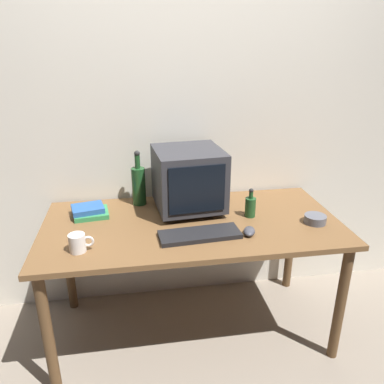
{
  "coord_description": "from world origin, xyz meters",
  "views": [
    {
      "loc": [
        -0.3,
        -1.89,
        1.7
      ],
      "look_at": [
        0.0,
        0.0,
        0.93
      ],
      "focal_mm": 35.55,
      "sensor_mm": 36.0,
      "label": 1
    }
  ],
  "objects_px": {
    "crt_monitor": "(189,179)",
    "bottle_short": "(250,206)",
    "bottle_tall": "(139,184)",
    "cd_spindle": "(315,219)",
    "keyboard": "(200,234)",
    "computer_mouse": "(249,231)",
    "book_stack": "(90,211)",
    "mug": "(78,243)"
  },
  "relations": [
    {
      "from": "keyboard",
      "to": "cd_spindle",
      "type": "distance_m",
      "value": 0.66
    },
    {
      "from": "mug",
      "to": "bottle_tall",
      "type": "bearing_deg",
      "value": 59.76
    },
    {
      "from": "crt_monitor",
      "to": "bottle_tall",
      "type": "xyz_separation_m",
      "value": [
        -0.29,
        0.13,
        -0.06
      ]
    },
    {
      "from": "keyboard",
      "to": "book_stack",
      "type": "bearing_deg",
      "value": 144.81
    },
    {
      "from": "book_stack",
      "to": "mug",
      "type": "relative_size",
      "value": 1.86
    },
    {
      "from": "keyboard",
      "to": "cd_spindle",
      "type": "relative_size",
      "value": 3.5
    },
    {
      "from": "crt_monitor",
      "to": "book_stack",
      "type": "height_order",
      "value": "crt_monitor"
    },
    {
      "from": "bottle_short",
      "to": "keyboard",
      "type": "bearing_deg",
      "value": -149.26
    },
    {
      "from": "crt_monitor",
      "to": "cd_spindle",
      "type": "height_order",
      "value": "crt_monitor"
    },
    {
      "from": "bottle_tall",
      "to": "mug",
      "type": "distance_m",
      "value": 0.62
    },
    {
      "from": "keyboard",
      "to": "book_stack",
      "type": "height_order",
      "value": "book_stack"
    },
    {
      "from": "keyboard",
      "to": "mug",
      "type": "distance_m",
      "value": 0.6
    },
    {
      "from": "computer_mouse",
      "to": "bottle_tall",
      "type": "distance_m",
      "value": 0.75
    },
    {
      "from": "computer_mouse",
      "to": "bottle_tall",
      "type": "relative_size",
      "value": 0.29
    },
    {
      "from": "crt_monitor",
      "to": "bottle_short",
      "type": "distance_m",
      "value": 0.39
    },
    {
      "from": "computer_mouse",
      "to": "bottle_short",
      "type": "relative_size",
      "value": 0.58
    },
    {
      "from": "bottle_short",
      "to": "cd_spindle",
      "type": "distance_m",
      "value": 0.36
    },
    {
      "from": "bottle_tall",
      "to": "cd_spindle",
      "type": "relative_size",
      "value": 2.84
    },
    {
      "from": "bottle_short",
      "to": "book_stack",
      "type": "height_order",
      "value": "bottle_short"
    },
    {
      "from": "computer_mouse",
      "to": "bottle_tall",
      "type": "bearing_deg",
      "value": 159.52
    },
    {
      "from": "bottle_short",
      "to": "crt_monitor",
      "type": "bearing_deg",
      "value": 155.97
    },
    {
      "from": "keyboard",
      "to": "bottle_short",
      "type": "relative_size",
      "value": 2.45
    },
    {
      "from": "crt_monitor",
      "to": "book_stack",
      "type": "relative_size",
      "value": 1.87
    },
    {
      "from": "crt_monitor",
      "to": "computer_mouse",
      "type": "xyz_separation_m",
      "value": [
        0.27,
        -0.36,
        -0.17
      ]
    },
    {
      "from": "keyboard",
      "to": "bottle_tall",
      "type": "xyz_separation_m",
      "value": [
        -0.29,
        0.48,
        0.12
      ]
    },
    {
      "from": "mug",
      "to": "keyboard",
      "type": "bearing_deg",
      "value": 4.89
    },
    {
      "from": "computer_mouse",
      "to": "mug",
      "type": "height_order",
      "value": "mug"
    },
    {
      "from": "cd_spindle",
      "to": "crt_monitor",
      "type": "bearing_deg",
      "value": 156.58
    },
    {
      "from": "bottle_short",
      "to": "cd_spindle",
      "type": "xyz_separation_m",
      "value": [
        0.33,
        -0.14,
        -0.04
      ]
    },
    {
      "from": "bottle_short",
      "to": "cd_spindle",
      "type": "relative_size",
      "value": 1.43
    },
    {
      "from": "crt_monitor",
      "to": "mug",
      "type": "relative_size",
      "value": 3.49
    },
    {
      "from": "keyboard",
      "to": "cd_spindle",
      "type": "xyz_separation_m",
      "value": [
        0.66,
        0.06,
        0.01
      ]
    },
    {
      "from": "crt_monitor",
      "to": "cd_spindle",
      "type": "relative_size",
      "value": 3.49
    },
    {
      "from": "crt_monitor",
      "to": "mug",
      "type": "distance_m",
      "value": 0.73
    },
    {
      "from": "mug",
      "to": "cd_spindle",
      "type": "bearing_deg",
      "value": 4.87
    },
    {
      "from": "book_stack",
      "to": "mug",
      "type": "xyz_separation_m",
      "value": [
        -0.02,
        -0.4,
        0.02
      ]
    },
    {
      "from": "bottle_short",
      "to": "book_stack",
      "type": "xyz_separation_m",
      "value": [
        -0.91,
        0.15,
        -0.04
      ]
    },
    {
      "from": "computer_mouse",
      "to": "book_stack",
      "type": "xyz_separation_m",
      "value": [
        -0.84,
        0.37,
        0.01
      ]
    },
    {
      "from": "book_stack",
      "to": "bottle_short",
      "type": "bearing_deg",
      "value": -9.56
    },
    {
      "from": "computer_mouse",
      "to": "bottle_short",
      "type": "height_order",
      "value": "bottle_short"
    },
    {
      "from": "book_stack",
      "to": "cd_spindle",
      "type": "relative_size",
      "value": 1.86
    },
    {
      "from": "keyboard",
      "to": "computer_mouse",
      "type": "xyz_separation_m",
      "value": [
        0.26,
        -0.02,
        0.01
      ]
    }
  ]
}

